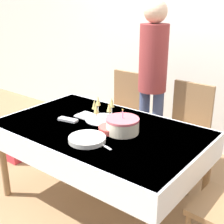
# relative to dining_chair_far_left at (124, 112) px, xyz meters

# --- Properties ---
(ground_plane) EXTENTS (12.00, 12.00, 0.00)m
(ground_plane) POSITION_rel_dining_chair_far_left_xyz_m (0.37, -0.83, -0.52)
(ground_plane) COLOR #93704C
(wall_back) EXTENTS (8.00, 0.05, 2.70)m
(wall_back) POSITION_rel_dining_chair_far_left_xyz_m (0.37, 0.74, 0.83)
(wall_back) COLOR silver
(wall_back) RESTS_ON ground_plane
(dining_table) EXTENTS (1.66, 1.03, 0.72)m
(dining_table) POSITION_rel_dining_chair_far_left_xyz_m (0.37, -0.83, 0.10)
(dining_table) COLOR white
(dining_table) RESTS_ON ground_plane
(dining_chair_far_left) EXTENTS (0.43, 0.43, 0.95)m
(dining_chair_far_left) POSITION_rel_dining_chair_far_left_xyz_m (0.00, 0.00, 0.00)
(dining_chair_far_left) COLOR olive
(dining_chair_far_left) RESTS_ON ground_plane
(dining_chair_far_right) EXTENTS (0.42, 0.42, 0.95)m
(dining_chair_far_right) POSITION_rel_dining_chair_far_left_xyz_m (0.73, 0.00, 0.00)
(dining_chair_far_right) COLOR olive
(dining_chair_far_right) RESTS_ON ground_plane
(birthday_cake) EXTENTS (0.26, 0.26, 0.19)m
(birthday_cake) POSITION_rel_dining_chair_far_left_xyz_m (0.57, -0.81, 0.26)
(birthday_cake) COLOR beige
(birthday_cake) RESTS_ON dining_table
(champagne_tray) EXTENTS (0.30, 0.30, 0.18)m
(champagne_tray) POSITION_rel_dining_chair_far_left_xyz_m (0.28, -0.70, 0.29)
(champagne_tray) COLOR silver
(champagne_tray) RESTS_ON dining_table
(plate_stack_main) EXTENTS (0.27, 0.27, 0.03)m
(plate_stack_main) POSITION_rel_dining_chair_far_left_xyz_m (0.46, -1.09, 0.22)
(plate_stack_main) COLOR silver
(plate_stack_main) RESTS_ON dining_table
(plate_stack_dessert) EXTENTS (0.19, 0.19, 0.04)m
(plate_stack_dessert) POSITION_rel_dining_chair_far_left_xyz_m (0.49, -0.85, 0.22)
(plate_stack_dessert) COLOR #CC4C47
(plate_stack_dessert) RESTS_ON dining_table
(cake_knife) EXTENTS (0.29, 0.09, 0.00)m
(cake_knife) POSITION_rel_dining_chair_far_left_xyz_m (0.53, -1.06, 0.21)
(cake_knife) COLOR silver
(cake_knife) RESTS_ON dining_table
(fork_pile) EXTENTS (0.18, 0.09, 0.02)m
(fork_pile) POSITION_rel_dining_chair_far_left_xyz_m (0.06, -0.90, 0.21)
(fork_pile) COLOR silver
(fork_pile) RESTS_ON dining_table
(napkin_pile) EXTENTS (0.15, 0.15, 0.01)m
(napkin_pile) POSITION_rel_dining_chair_far_left_xyz_m (0.11, -0.73, 0.21)
(napkin_pile) COLOR white
(napkin_pile) RESTS_ON dining_table
(person_standing) EXTENTS (0.28, 0.28, 1.69)m
(person_standing) POSITION_rel_dining_chair_far_left_xyz_m (0.33, 0.03, 0.51)
(person_standing) COLOR #3F4C72
(person_standing) RESTS_ON ground_plane
(gift_bag) EXTENTS (0.23, 0.14, 0.32)m
(gift_bag) POSITION_rel_dining_chair_far_left_xyz_m (-0.89, -0.85, -0.36)
(gift_bag) COLOR #CC333F
(gift_bag) RESTS_ON ground_plane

